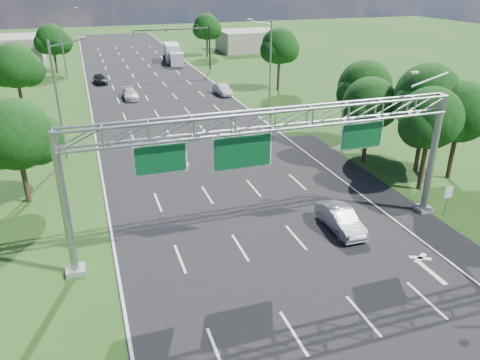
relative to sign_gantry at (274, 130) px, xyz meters
name	(u,v)px	position (x,y,z in m)	size (l,w,h in m)	color
ground	(196,144)	(-0.33, 18.00, -6.89)	(220.00, 220.00, 0.00)	#1C4C16
road	(196,144)	(-0.33, 18.00, -6.89)	(18.00, 180.00, 0.02)	black
road_flare	(389,201)	(9.87, 2.00, -6.89)	(3.00, 30.00, 0.02)	black
sign_gantry	(274,130)	(0.00, 0.00, 0.00)	(23.50, 1.00, 9.56)	gray
regulatory_sign	(448,195)	(12.07, -1.02, -5.38)	(0.60, 0.08, 2.10)	gray
traffic_signal	(188,38)	(7.15, 53.00, -1.72)	(12.21, 0.24, 7.00)	black
streetlight_l_near	(59,95)	(-11.63, 18.00, -1.31)	(2.97, 0.22, 10.16)	gray
streetlight_l_far	(63,41)	(-11.63, 53.00, -1.31)	(2.97, 0.22, 10.16)	gray
streetlight_r_mid	(269,60)	(10.97, 28.00, -1.31)	(2.97, 0.22, 10.16)	gray
tree_cluster_right	(408,104)	(14.47, 7.19, -1.58)	(9.91, 14.60, 8.68)	#2D2116
tree_verge_la	(18,138)	(-14.25, 10.04, -2.13)	(5.76, 4.80, 7.40)	#2D2116
tree_verge_lb	(16,68)	(-16.25, 33.04, -1.48)	(5.76, 4.80, 8.06)	#2D2116
tree_verge_lc	(53,41)	(-13.25, 58.04, -1.92)	(5.76, 4.80, 7.62)	#2D2116
tree_verge_rd	(280,48)	(15.75, 36.04, -1.26)	(5.76, 4.80, 8.28)	#2D2116
tree_verge_re	(207,28)	(13.75, 66.04, -1.70)	(5.76, 4.80, 7.84)	#2D2116
building_right	(250,41)	(23.67, 70.00, -4.89)	(12.00, 9.00, 4.00)	gray
silver_sedan	(341,219)	(4.53, -0.45, -6.18)	(1.50, 4.31, 1.42)	#9FA3AA
car_queue_a	(130,94)	(-4.15, 37.43, -6.26)	(1.76, 4.33, 1.26)	silver
car_queue_c	(100,79)	(-7.23, 47.94, -6.22)	(1.59, 3.96, 1.35)	black
car_queue_d	(222,89)	(7.67, 35.87, -6.22)	(1.43, 4.10, 1.35)	#B9B9B9
box_truck	(173,54)	(6.16, 61.43, -5.39)	(2.96, 8.44, 3.12)	beige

